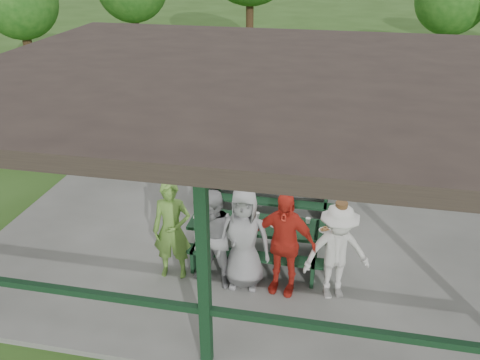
% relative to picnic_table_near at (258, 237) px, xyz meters
% --- Properties ---
extents(ground, '(90.00, 90.00, 0.00)m').
position_rel_picnic_table_near_xyz_m(ground, '(-0.27, 1.20, -0.57)').
color(ground, '#2C4E18').
rests_on(ground, ground).
extents(concrete_slab, '(10.00, 8.00, 0.10)m').
position_rel_picnic_table_near_xyz_m(concrete_slab, '(-0.27, 1.20, -0.52)').
color(concrete_slab, slate).
rests_on(concrete_slab, ground).
extents(pavilion_structure, '(10.60, 8.60, 3.24)m').
position_rel_picnic_table_near_xyz_m(pavilion_structure, '(-0.27, 1.20, 2.60)').
color(pavilion_structure, black).
rests_on(pavilion_structure, concrete_slab).
extents(picnic_table_near, '(2.46, 1.39, 0.75)m').
position_rel_picnic_table_near_xyz_m(picnic_table_near, '(0.00, 0.00, 0.00)').
color(picnic_table_near, black).
rests_on(picnic_table_near, concrete_slab).
extents(picnic_table_far, '(2.85, 1.39, 0.75)m').
position_rel_picnic_table_near_xyz_m(picnic_table_far, '(-0.10, 2.00, 0.01)').
color(picnic_table_far, black).
rests_on(picnic_table_far, concrete_slab).
extents(table_setting, '(2.50, 0.45, 0.10)m').
position_rel_picnic_table_near_xyz_m(table_setting, '(-0.02, 0.03, 0.31)').
color(table_setting, white).
rests_on(table_setting, picnic_table_near).
extents(contestant_green, '(0.71, 0.51, 1.81)m').
position_rel_picnic_table_near_xyz_m(contestant_green, '(-1.35, -0.76, 0.44)').
color(contestant_green, '#608F37').
rests_on(contestant_green, concrete_slab).
extents(contestant_grey_left, '(1.03, 0.91, 1.76)m').
position_rel_picnic_table_near_xyz_m(contestant_grey_left, '(-0.57, -0.89, 0.41)').
color(contestant_grey_left, gray).
rests_on(contestant_grey_left, concrete_slab).
extents(contestant_grey_mid, '(0.91, 0.62, 1.81)m').
position_rel_picnic_table_near_xyz_m(contestant_grey_mid, '(-0.10, -0.78, 0.43)').
color(contestant_grey_mid, gray).
rests_on(contestant_grey_mid, concrete_slab).
extents(contestant_red, '(1.13, 0.61, 1.84)m').
position_rel_picnic_table_near_xyz_m(contestant_red, '(0.55, -0.79, 0.45)').
color(contestant_red, red).
rests_on(contestant_red, concrete_slab).
extents(contestant_white_fedora, '(1.24, 0.96, 1.75)m').
position_rel_picnic_table_near_xyz_m(contestant_white_fedora, '(1.41, -0.79, 0.38)').
color(contestant_white_fedora, silver).
rests_on(contestant_white_fedora, concrete_slab).
extents(spectator_lblue, '(1.62, 0.79, 1.68)m').
position_rel_picnic_table_near_xyz_m(spectator_lblue, '(-0.77, 2.92, 0.37)').
color(spectator_lblue, '#8DA6DA').
rests_on(spectator_lblue, concrete_slab).
extents(spectator_blue, '(0.72, 0.48, 1.95)m').
position_rel_picnic_table_near_xyz_m(spectator_blue, '(-2.14, 3.50, 0.50)').
color(spectator_blue, '#396194').
rests_on(spectator_blue, concrete_slab).
extents(spectator_grey, '(0.78, 0.66, 1.43)m').
position_rel_picnic_table_near_xyz_m(spectator_grey, '(0.99, 2.77, 0.24)').
color(spectator_grey, gray).
rests_on(spectator_grey, concrete_slab).
extents(pickup_truck, '(5.87, 3.29, 1.55)m').
position_rel_picnic_table_near_xyz_m(pickup_truck, '(0.87, 9.45, 0.20)').
color(pickup_truck, silver).
rests_on(pickup_truck, ground).
extents(farm_trailer, '(3.44, 1.96, 1.19)m').
position_rel_picnic_table_near_xyz_m(farm_trailer, '(-1.60, 8.86, 0.02)').
color(farm_trailer, '#1A468F').
rests_on(farm_trailer, ground).
extents(tree_edge_left, '(2.91, 2.91, 4.55)m').
position_rel_picnic_table_near_xyz_m(tree_edge_left, '(-11.43, 11.06, 2.50)').
color(tree_edge_left, '#322114').
rests_on(tree_edge_left, ground).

